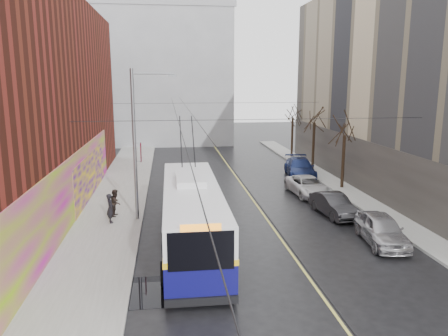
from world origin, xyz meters
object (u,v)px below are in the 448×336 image
object	(u,v)px
parked_car_b	(334,205)
parked_car_d	(300,168)
parked_car_a	(381,229)
trolleybus	(192,214)
pedestrian_b	(116,203)
following_car	(188,173)
streetlight_pole	(137,141)
parked_car_c	(308,186)
tree_far	(293,110)
tree_near	(345,125)
tree_mid	(315,114)
pedestrian_a	(110,208)

from	to	relation	value
parked_car_b	parked_car_d	size ratio (longest dim) A/B	0.75
parked_car_a	parked_car_b	size ratio (longest dim) A/B	1.08
trolleybus	pedestrian_b	world-z (taller)	trolleybus
parked_car_b	following_car	xyz separation A→B (m)	(-8.61, 10.15, 0.07)
streetlight_pole	following_car	world-z (taller)	streetlight_pole
parked_car_b	parked_car_c	bearing A→B (deg)	83.56
streetlight_pole	tree_far	world-z (taller)	streetlight_pole
tree_near	tree_mid	distance (m)	7.01
tree_mid	tree_far	xyz separation A→B (m)	(0.00, 7.00, -0.11)
parked_car_a	pedestrian_b	distance (m)	15.40
streetlight_pole	trolleybus	xyz separation A→B (m)	(2.88, -4.48, -3.14)
streetlight_pole	tree_near	bearing A→B (deg)	21.62
streetlight_pole	pedestrian_b	world-z (taller)	streetlight_pole
parked_car_b	parked_car_c	world-z (taller)	parked_car_b
trolleybus	parked_car_c	bearing A→B (deg)	45.37
parked_car_a	pedestrian_b	world-z (taller)	pedestrian_b
parked_car_d	pedestrian_b	distance (m)	17.57
parked_car_a	parked_car_c	size ratio (longest dim) A/B	0.93
parked_car_d	pedestrian_b	xyz separation A→B (m)	(-14.64, -9.72, 0.17)
trolleybus	pedestrian_a	world-z (taller)	trolleybus
tree_far	pedestrian_b	world-z (taller)	tree_far
tree_near	trolleybus	bearing A→B (deg)	-139.46
tree_near	trolleybus	size ratio (longest dim) A/B	0.49
pedestrian_b	parked_car_d	bearing A→B (deg)	-47.85
streetlight_pole	tree_near	size ratio (longest dim) A/B	1.41
parked_car_a	parked_car_d	distance (m)	15.86
tree_mid	pedestrian_a	xyz separation A→B (m)	(-16.80, -13.49, -4.24)
tree_near	parked_car_c	xyz separation A→B (m)	(-3.20, -1.40, -4.30)
tree_mid	tree_far	distance (m)	7.00
parked_car_b	following_car	distance (m)	13.31
parked_car_a	parked_car_d	world-z (taller)	parked_car_d
parked_car_a	streetlight_pole	bearing A→B (deg)	164.00
pedestrian_a	streetlight_pole	bearing A→B (deg)	-90.29
pedestrian_a	tree_near	bearing A→B (deg)	-85.53
tree_mid	following_car	world-z (taller)	tree_mid
tree_far	following_car	world-z (taller)	tree_far
tree_far	parked_car_b	bearing A→B (deg)	-98.89
parked_car_b	pedestrian_b	world-z (taller)	pedestrian_b
streetlight_pole	pedestrian_a	distance (m)	4.20
tree_far	tree_near	bearing A→B (deg)	-90.00
parked_car_a	following_car	xyz separation A→B (m)	(-9.30, 15.02, -0.01)
tree_near	parked_car_d	bearing A→B (deg)	113.83
trolleybus	following_car	world-z (taller)	trolleybus
parked_car_d	tree_far	bearing A→B (deg)	86.23
parked_car_c	pedestrian_b	size ratio (longest dim) A/B	2.95
tree_far	parked_car_c	bearing A→B (deg)	-101.74
trolleybus	pedestrian_a	size ratio (longest dim) A/B	7.51
streetlight_pole	tree_near	distance (m)	16.28
streetlight_pole	parked_car_c	world-z (taller)	streetlight_pole
tree_far	parked_car_b	distance (m)	21.18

